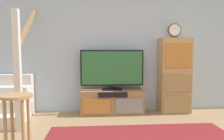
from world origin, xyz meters
The scene contains 7 objects.
back_wall centered at (0.00, 2.46, 1.35)m, with size 6.40×0.12×2.70m, color #A8BCD1.
media_console centered at (-0.30, 2.19, 0.23)m, with size 1.19×0.38×0.46m.
television centered at (-0.30, 2.22, 0.86)m, with size 1.19×0.22×0.76m.
side_cabinet centered at (0.92, 2.20, 0.72)m, with size 0.58×0.38×1.44m.
desk_clock centered at (0.88, 2.19, 1.58)m, with size 0.25×0.08×0.28m.
staircase centered at (-2.24, 2.20, 0.37)m, with size 1.00×1.36×2.20m.
bar_stool_near centered at (-1.48, 0.60, 0.53)m, with size 0.34×0.34×0.71m.
Camera 1 is at (-0.60, -1.80, 1.20)m, focal length 34.16 mm.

